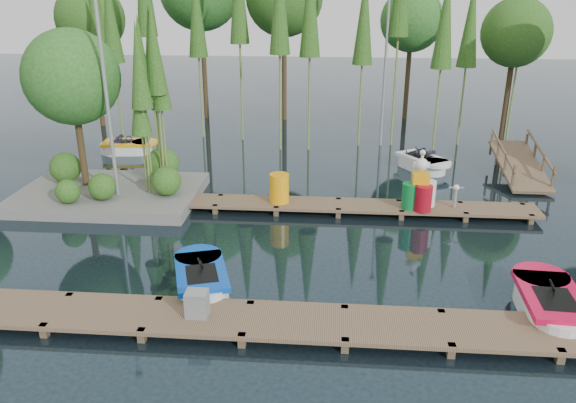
# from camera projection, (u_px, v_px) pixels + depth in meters

# --- Properties ---
(ground_plane) EXTENTS (90.00, 90.00, 0.00)m
(ground_plane) POSITION_uv_depth(u_px,v_px,m) (270.00, 242.00, 16.55)
(ground_plane) COLOR #1E2F39
(near_dock) EXTENTS (18.00, 1.50, 0.50)m
(near_dock) POSITION_uv_depth(u_px,v_px,m) (246.00, 320.00, 12.28)
(near_dock) COLOR brown
(near_dock) RESTS_ON ground
(far_dock) EXTENTS (15.00, 1.20, 0.50)m
(far_dock) POSITION_uv_depth(u_px,v_px,m) (308.00, 205.00, 18.71)
(far_dock) COLOR brown
(far_dock) RESTS_ON ground
(island) EXTENTS (6.20, 4.20, 6.75)m
(island) POSITION_uv_depth(u_px,v_px,m) (94.00, 108.00, 18.93)
(island) COLOR slate
(island) RESTS_ON ground
(tree_screen) EXTENTS (34.42, 18.53, 10.31)m
(tree_screen) POSITION_uv_depth(u_px,v_px,m) (249.00, 8.00, 24.33)
(tree_screen) COLOR #3D2E1A
(tree_screen) RESTS_ON ground
(lamp_island) EXTENTS (0.30, 0.30, 7.25)m
(lamp_island) POSITION_uv_depth(u_px,v_px,m) (105.00, 80.00, 17.75)
(lamp_island) COLOR gray
(lamp_island) RESTS_ON ground
(lamp_rear) EXTENTS (0.30, 0.30, 7.25)m
(lamp_rear) POSITION_uv_depth(u_px,v_px,m) (386.00, 52.00, 24.91)
(lamp_rear) COLOR gray
(lamp_rear) RESTS_ON ground
(ramp) EXTENTS (1.50, 3.94, 1.49)m
(ramp) POSITION_uv_depth(u_px,v_px,m) (520.00, 164.00, 21.67)
(ramp) COLOR brown
(ramp) RESTS_ON ground
(boat_blue) EXTENTS (1.97, 2.93, 0.90)m
(boat_blue) POSITION_uv_depth(u_px,v_px,m) (201.00, 280.00, 13.90)
(boat_blue) COLOR white
(boat_blue) RESTS_ON ground
(boat_red) EXTENTS (1.45, 2.94, 0.97)m
(boat_red) POSITION_uv_depth(u_px,v_px,m) (550.00, 305.00, 12.76)
(boat_red) COLOR white
(boat_red) RESTS_ON ground
(boat_yellow_far) EXTENTS (2.67, 1.44, 1.28)m
(boat_yellow_far) POSITION_uv_depth(u_px,v_px,m) (127.00, 147.00, 25.14)
(boat_yellow_far) COLOR white
(boat_yellow_far) RESTS_ON ground
(boat_white_far) EXTENTS (2.40, 2.85, 1.24)m
(boat_white_far) POSITION_uv_depth(u_px,v_px,m) (422.00, 163.00, 22.90)
(boat_white_far) COLOR white
(boat_white_far) RESTS_ON ground
(utility_cabinet) EXTENTS (0.48, 0.41, 0.59)m
(utility_cabinet) POSITION_uv_depth(u_px,v_px,m) (197.00, 304.00, 12.23)
(utility_cabinet) COLOR gray
(utility_cabinet) RESTS_ON near_dock
(yellow_barrel) EXTENTS (0.65, 0.65, 0.97)m
(yellow_barrel) POSITION_uv_depth(u_px,v_px,m) (279.00, 188.00, 18.58)
(yellow_barrel) COLOR #FFA50D
(yellow_barrel) RESTS_ON far_dock
(drum_cluster) EXTENTS (1.13, 1.03, 1.94)m
(drum_cluster) POSITION_uv_depth(u_px,v_px,m) (420.00, 191.00, 18.05)
(drum_cluster) COLOR #0C7330
(drum_cluster) RESTS_ON far_dock
(seagull_post) EXTENTS (0.48, 0.26, 0.77)m
(seagull_post) POSITION_uv_depth(u_px,v_px,m) (456.00, 192.00, 18.12)
(seagull_post) COLOR gray
(seagull_post) RESTS_ON far_dock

